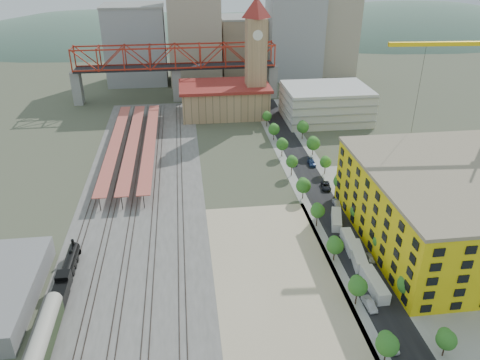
{
  "coord_description": "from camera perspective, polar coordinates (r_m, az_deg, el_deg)",
  "views": [
    {
      "loc": [
        -22.42,
        -110.79,
        66.99
      ],
      "look_at": [
        -8.6,
        -0.4,
        10.0
      ],
      "focal_mm": 35.0,
      "sensor_mm": 36.0,
      "label": 1
    }
  ],
  "objects": [
    {
      "name": "ground",
      "position": [
        131.4,
        3.71,
        -3.59
      ],
      "size": [
        400.0,
        400.0,
        0.0
      ],
      "primitive_type": "plane",
      "color": "#474C38",
      "rests_on": "ground"
    },
    {
      "name": "ballast_strip",
      "position": [
        145.35,
        -11.67,
        -0.92
      ],
      "size": [
        36.0,
        165.0,
        0.06
      ],
      "primitive_type": "cube",
      "color": "#605E59",
      "rests_on": "ground"
    },
    {
      "name": "dirt_lot",
      "position": [
        105.41,
        4.7,
        -12.43
      ],
      "size": [
        28.0,
        67.0,
        0.06
      ],
      "primitive_type": "cube",
      "color": "tan",
      "rests_on": "ground"
    },
    {
      "name": "street_asphalt",
      "position": [
        147.59,
        8.77,
        -0.2
      ],
      "size": [
        12.0,
        170.0,
        0.06
      ],
      "primitive_type": "cube",
      "color": "black",
      "rests_on": "ground"
    },
    {
      "name": "sidewalk_west",
      "position": [
        146.26,
        6.69,
        -0.33
      ],
      "size": [
        3.0,
        170.0,
        0.04
      ],
      "primitive_type": "cube",
      "color": "gray",
      "rests_on": "ground"
    },
    {
      "name": "sidewalk_east",
      "position": [
        149.12,
        10.81,
        -0.08
      ],
      "size": [
        3.0,
        170.0,
        0.04
      ],
      "primitive_type": "cube",
      "color": "gray",
      "rests_on": "ground"
    },
    {
      "name": "construction_pad",
      "position": [
        131.43,
        25.21,
        -6.42
      ],
      "size": [
        50.0,
        90.0,
        0.06
      ],
      "primitive_type": "cube",
      "color": "gray",
      "rests_on": "ground"
    },
    {
      "name": "rail_tracks",
      "position": [
        145.47,
        -12.38,
        -0.91
      ],
      "size": [
        26.56,
        160.0,
        0.18
      ],
      "color": "#382B23",
      "rests_on": "ground"
    },
    {
      "name": "platform_canopies",
      "position": [
        169.07,
        -12.96,
        4.53
      ],
      "size": [
        16.0,
        80.0,
        4.12
      ],
      "color": "#B55845",
      "rests_on": "ground"
    },
    {
      "name": "station_hall",
      "position": [
        202.76,
        -1.91,
        9.8
      ],
      "size": [
        38.0,
        24.0,
        13.1
      ],
      "color": "tan",
      "rests_on": "ground"
    },
    {
      "name": "clock_tower",
      "position": [
        196.95,
        1.96,
        15.9
      ],
      "size": [
        12.0,
        12.0,
        52.0
      ],
      "color": "tan",
      "rests_on": "ground"
    },
    {
      "name": "parking_garage",
      "position": [
        199.24,
        10.4,
        9.16
      ],
      "size": [
        34.0,
        26.0,
        14.0
      ],
      "primitive_type": "cube",
      "color": "silver",
      "rests_on": "ground"
    },
    {
      "name": "truss_bridge",
      "position": [
        221.11,
        -7.88,
        14.31
      ],
      "size": [
        94.0,
        9.6,
        25.6
      ],
      "color": "gray",
      "rests_on": "ground"
    },
    {
      "name": "construction_building",
      "position": [
        125.33,
        24.87,
        -2.98
      ],
      "size": [
        44.6,
        50.6,
        18.8
      ],
      "color": "yellow",
      "rests_on": "ground"
    },
    {
      "name": "street_trees",
      "position": [
        139.18,
        9.83,
        -2.08
      ],
      "size": [
        15.4,
        124.4,
        8.0
      ],
      "color": "#256F21",
      "rests_on": "ground"
    },
    {
      "name": "skyline",
      "position": [
        258.66,
        -0.41,
        17.29
      ],
      "size": [
        133.0,
        46.0,
        60.0
      ],
      "color": "#9EA0A3",
      "rests_on": "ground"
    },
    {
      "name": "distant_hills",
      "position": [
        404.4,
        3.01,
        5.84
      ],
      "size": [
        647.0,
        264.0,
        227.0
      ],
      "color": "#4C6B59",
      "rests_on": "ground"
    },
    {
      "name": "locomotive",
      "position": [
        111.57,
        -20.32,
        -10.49
      ],
      "size": [
        2.8,
        21.56,
        5.39
      ],
      "color": "black",
      "rests_on": "ground"
    },
    {
      "name": "coach",
      "position": [
        96.42,
        -22.75,
        -17.11
      ],
      "size": [
        3.09,
        17.97,
        5.64
      ],
      "color": "#22311B",
      "rests_on": "ground"
    },
    {
      "name": "site_trailer_a",
      "position": [
        106.55,
        16.08,
        -12.13
      ],
      "size": [
        2.94,
        10.48,
        2.85
      ],
      "primitive_type": "cube",
      "rotation": [
        0.0,
        0.0,
        0.02
      ],
      "color": "silver",
      "rests_on": "ground"
    },
    {
      "name": "site_trailer_b",
      "position": [
        114.06,
        14.16,
        -8.94
      ],
      "size": [
        4.13,
        10.53,
        2.8
      ],
      "primitive_type": "cube",
      "rotation": [
        0.0,
        0.0,
        -0.14
      ],
      "color": "silver",
      "rests_on": "ground"
    },
    {
      "name": "site_trailer_c",
      "position": [
        118.3,
        13.24,
        -7.43
      ],
      "size": [
        3.24,
        9.79,
        2.63
      ],
      "primitive_type": "cube",
      "rotation": [
        0.0,
        0.0,
        -0.07
      ],
      "color": "silver",
      "rests_on": "ground"
    },
    {
      "name": "site_trailer_d",
      "position": [
        126.7,
        11.67,
        -4.75
      ],
      "size": [
        4.87,
        9.58,
        2.54
      ],
      "primitive_type": "cube",
      "rotation": [
        0.0,
        0.0,
        -0.28
      ],
      "color": "silver",
      "rests_on": "ground"
    },
    {
      "name": "car_0",
      "position": [
        95.41,
        17.92,
        -18.49
      ],
      "size": [
        2.03,
        4.75,
        1.6
      ],
      "primitive_type": "imported",
      "rotation": [
        0.0,
        0.0,
        0.03
      ],
      "color": "silver",
      "rests_on": "ground"
    },
    {
      "name": "car_1",
      "position": [
        102.37,
        15.5,
        -14.38
      ],
      "size": [
        2.0,
        4.96,
        1.6
      ],
      "primitive_type": "imported",
      "rotation": [
        0.0,
        0.0,
        0.06
      ],
      "color": "#9E9EA4",
      "rests_on": "ground"
    },
    {
      "name": "car_2",
      "position": [
        118.38,
        11.69,
        -7.55
      ],
      "size": [
        3.25,
        5.69,
        1.5
      ],
      "primitive_type": "imported",
      "rotation": [
        0.0,
        0.0,
        -0.15
      ],
      "color": "black",
      "rests_on": "ground"
    },
    {
      "name": "car_3",
      "position": [
        158.13,
        6.49,
        2.14
      ],
      "size": [
        2.27,
        4.72,
        1.33
      ],
      "primitive_type": "imported",
      "rotation": [
        0.0,
        0.0,
        0.09
      ],
      "color": "navy",
      "rests_on": "ground"
    },
    {
      "name": "car_4",
      "position": [
        115.29,
        15.59,
        -9.17
      ],
      "size": [
        1.68,
        3.87,
        1.3
      ],
      "primitive_type": "imported",
      "rotation": [
        0.0,
        0.0,
        -0.04
      ],
      "color": "#BBBBBB",
      "rests_on": "ground"
    },
    {
      "name": "car_5",
      "position": [
        135.27,
        11.69,
        -2.83
      ],
      "size": [
        1.67,
        4.46,
        1.45
      ],
      "primitive_type": "imported",
      "rotation": [
        0.0,
        0.0,
        -0.03
      ],
      "color": "#9A9A9F",
      "rests_on": "ground"
    },
    {
      "name": "car_6",
      "position": [
        143.96,
        10.44,
        -0.74
      ],
      "size": [
        3.48,
        6.04,
        1.59
      ],
      "primitive_type": "imported",
      "rotation": [
        0.0,
        0.0,
        -0.15
      ],
      "color": "black",
      "rests_on": "ground"
    },
    {
      "name": "car_7",
      "position": [
        158.38,
        8.72,
        2.08
      ],
      "size": [
        2.5,
        5.54,
        1.58
      ],
      "primitive_type": "imported",
      "rotation": [
        0.0,
        0.0,
        -0.05
      ],
      "color": "navy",
      "rests_on": "ground"
    }
  ]
}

